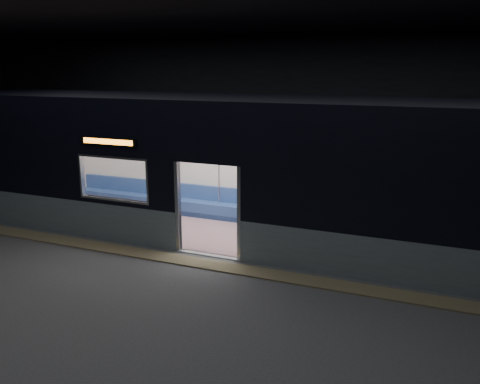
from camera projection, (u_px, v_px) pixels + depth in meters
The scene contains 7 objects.
station_floor at pixel (186, 273), 10.19m from camera, with size 24.00×14.00×0.01m, color #47494C.
station_envelope at pixel (180, 87), 9.31m from camera, with size 24.00×14.00×5.00m.
tactile_strip at pixel (198, 263), 10.68m from camera, with size 22.80×0.50×0.03m, color #8C7F59.
metro_car at pixel (235, 161), 12.02m from camera, with size 18.00×3.04×3.35m.
passenger at pixel (256, 195), 13.11m from camera, with size 0.41×0.71×1.41m.
handbag at pixel (254, 202), 12.92m from camera, with size 0.29×0.25×0.15m, color black.
transit_map at pixel (287, 169), 12.96m from camera, with size 1.02×0.03×0.66m, color white.
Camera 1 is at (4.70, -8.33, 4.02)m, focal length 38.00 mm.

